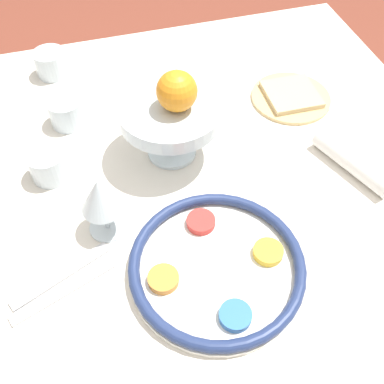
{
  "coord_description": "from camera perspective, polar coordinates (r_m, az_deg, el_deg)",
  "views": [
    {
      "loc": [
        -0.52,
        0.22,
        1.4
      ],
      "look_at": [
        -0.02,
        0.07,
        0.76
      ],
      "focal_mm": 42.0,
      "sensor_mm": 36.0,
      "label": 1
    }
  ],
  "objects": [
    {
      "name": "napkin_roll",
      "position": [
        0.95,
        19.84,
        3.71
      ],
      "size": [
        0.19,
        0.11,
        0.05
      ],
      "color": "white",
      "rests_on": "dining_table"
    },
    {
      "name": "fork_left",
      "position": [
        0.78,
        -16.03,
        -12.0
      ],
      "size": [
        0.08,
        0.18,
        0.01
      ],
      "color": "silver",
      "rests_on": "dining_table"
    },
    {
      "name": "cup_near",
      "position": [
        1.17,
        -17.46,
        15.32
      ],
      "size": [
        0.08,
        0.08,
        0.06
      ],
      "color": "silver",
      "rests_on": "dining_table"
    },
    {
      "name": "cup_mid",
      "position": [
        1.02,
        -15.63,
        9.76
      ],
      "size": [
        0.08,
        0.08,
        0.06
      ],
      "color": "silver",
      "rests_on": "dining_table"
    },
    {
      "name": "dining_table",
      "position": [
        1.18,
        3.19,
        -10.71
      ],
      "size": [
        1.17,
        1.03,
        0.72
      ],
      "color": "silver",
      "rests_on": "ground_plane"
    },
    {
      "name": "wine_glass",
      "position": [
        0.76,
        -11.58,
        -0.58
      ],
      "size": [
        0.07,
        0.07,
        0.13
      ],
      "color": "silver",
      "rests_on": "dining_table"
    },
    {
      "name": "fruit_stand",
      "position": [
        0.87,
        -2.77,
        9.64
      ],
      "size": [
        0.2,
        0.2,
        0.12
      ],
      "color": "silver",
      "rests_on": "dining_table"
    },
    {
      "name": "seder_plate",
      "position": [
        0.76,
        3.17,
        -9.34
      ],
      "size": [
        0.3,
        0.3,
        0.03
      ],
      "color": "white",
      "rests_on": "dining_table"
    },
    {
      "name": "cup_far",
      "position": [
        0.92,
        -17.76,
        3.31
      ],
      "size": [
        0.08,
        0.08,
        0.06
      ],
      "color": "silver",
      "rests_on": "dining_table"
    },
    {
      "name": "ground_plane",
      "position": [
        1.51,
        2.56,
        -17.19
      ],
      "size": [
        8.0,
        8.0,
        0.0
      ],
      "primitive_type": "plane",
      "color": "brown"
    },
    {
      "name": "bread_plate",
      "position": [
        1.09,
        12.46,
        11.78
      ],
      "size": [
        0.18,
        0.18,
        0.02
      ],
      "color": "tan",
      "rests_on": "dining_table"
    },
    {
      "name": "fork_right",
      "position": [
        0.8,
        -16.25,
        -10.13
      ],
      "size": [
        0.09,
        0.17,
        0.01
      ],
      "color": "silver",
      "rests_on": "dining_table"
    },
    {
      "name": "orange_fruit",
      "position": [
        0.83,
        -1.94,
        12.68
      ],
      "size": [
        0.08,
        0.08,
        0.08
      ],
      "color": "orange",
      "rests_on": "fruit_stand"
    }
  ]
}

